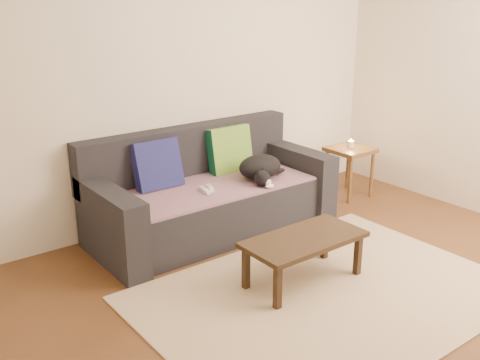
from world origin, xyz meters
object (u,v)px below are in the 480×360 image
object	(u,v)px
cat	(260,168)
wii_remote_b	(210,188)
wii_remote_a	(205,190)
side_table	(350,156)
sofa	(209,197)
coffee_table	(304,243)

from	to	relation	value
cat	wii_remote_b	world-z (taller)	cat
wii_remote_a	side_table	bearing A→B (deg)	-80.01
sofa	side_table	xyz separation A→B (m)	(1.62, -0.14, 0.11)
cat	wii_remote_b	distance (m)	0.52
side_table	sofa	bearing A→B (deg)	175.01
sofa	cat	world-z (taller)	sofa
wii_remote_b	coffee_table	size ratio (longest dim) A/B	0.17
sofa	cat	distance (m)	0.51
wii_remote_a	sofa	bearing A→B (deg)	-33.66
sofa	wii_remote_a	xyz separation A→B (m)	(-0.17, -0.18, 0.15)
sofa	cat	xyz separation A→B (m)	(0.41, -0.20, 0.23)
wii_remote_a	side_table	distance (m)	1.79
wii_remote_a	coffee_table	size ratio (longest dim) A/B	0.17
cat	coffee_table	distance (m)	1.09
wii_remote_b	side_table	bearing A→B (deg)	-68.55
sofa	wii_remote_b	bearing A→B (deg)	-121.50
sofa	side_table	distance (m)	1.63
sofa	wii_remote_a	distance (m)	0.29
wii_remote_a	side_table	size ratio (longest dim) A/B	0.30
wii_remote_b	wii_remote_a	bearing A→B (deg)	122.40
sofa	wii_remote_b	xyz separation A→B (m)	(-0.10, -0.17, 0.15)
cat	sofa	bearing A→B (deg)	132.47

